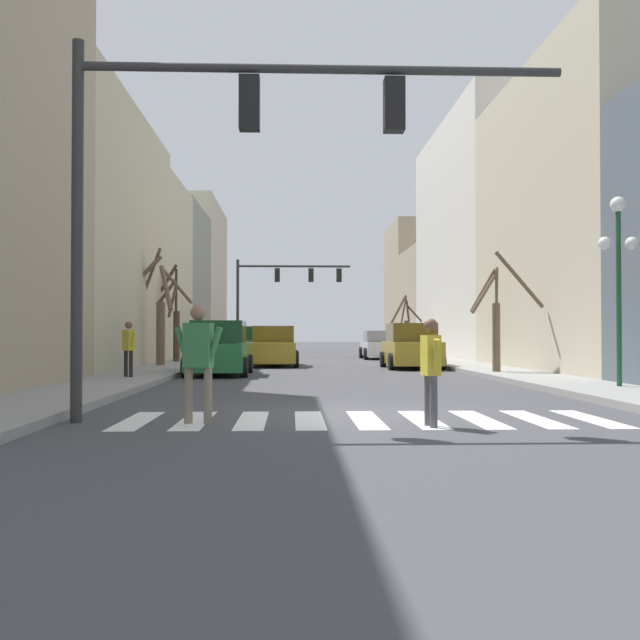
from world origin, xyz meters
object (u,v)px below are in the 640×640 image
pedestrian_on_left_sidewalk (128,344)px  street_tree_right_mid (157,311)px  car_parked_left_far (219,350)px  car_driving_away_lane (248,344)px  traffic_signal_near (227,142)px  street_lamp_right_corner (618,252)px  car_parked_right_mid (253,344)px  car_parked_left_near (411,348)px  pedestrian_crossing_street (198,353)px  traffic_signal_far (281,284)px  pedestrian_on_right_sidewalk (431,363)px  street_tree_left_far (406,326)px  car_at_intersection (274,347)px  car_parked_left_mid (379,346)px  street_tree_left_mid (497,315)px  street_tree_left_near (172,317)px

pedestrian_on_left_sidewalk → street_tree_right_mid: street_tree_right_mid is taller
car_parked_left_far → car_driving_away_lane: car_parked_left_far is taller
car_parked_left_far → traffic_signal_near: bearing=-174.0°
street_lamp_right_corner → car_parked_right_mid: 32.20m
traffic_signal_near → car_parked_left_near: 18.97m
car_parked_left_far → pedestrian_crossing_street: bearing=-175.8°
traffic_signal_far → pedestrian_on_right_sidewalk: (2.70, -35.20, -3.49)m
street_tree_left_far → pedestrian_on_right_sidewalk: bearing=-98.2°
car_parked_left_near → street_tree_right_mid: bearing=89.3°
traffic_signal_near → car_driving_away_lane: bearing=92.7°
car_parked_left_near → pedestrian_on_left_sidewalk: size_ratio=2.70×
car_parked_left_far → pedestrian_on_right_sidewalk: car_parked_left_far is taller
pedestrian_crossing_street → pedestrian_on_left_sidewalk: (-3.20, 9.94, 0.01)m
car_driving_away_lane → street_tree_left_far: 11.02m
traffic_signal_near → car_at_intersection: bearing=89.3°
street_lamp_right_corner → car_at_intersection: (-8.35, 14.82, -2.47)m
traffic_signal_near → car_parked_left_mid: traffic_signal_near is taller
pedestrian_on_left_sidewalk → street_tree_right_mid: size_ratio=0.34×
car_parked_left_far → car_parked_left_near: bearing=-58.0°
car_driving_away_lane → pedestrian_crossing_street: 30.37m
pedestrian_crossing_street → car_parked_left_near: bearing=-95.1°
traffic_signal_near → pedestrian_on_right_sidewalk: (3.04, -0.73, -3.40)m
traffic_signal_far → car_driving_away_lane: 5.91m
car_parked_left_near → car_parked_left_mid: bearing=-0.4°
pedestrian_on_left_sidewalk → car_at_intersection: bearing=-62.9°
car_parked_left_far → pedestrian_crossing_street: pedestrian_crossing_street is taller
pedestrian_on_left_sidewalk → street_tree_right_mid: 8.25m
car_at_intersection → street_tree_left_mid: bearing=43.1°
traffic_signal_near → car_parked_left_far: (-1.40, 13.29, -3.51)m
car_parked_left_far → street_tree_right_mid: 5.57m
pedestrian_on_right_sidewalk → street_tree_right_mid: size_ratio=0.34×
pedestrian_on_right_sidewalk → street_tree_right_mid: bearing=14.8°
car_at_intersection → car_parked_left_near: bearing=65.1°
car_parked_left_near → street_tree_left_near: size_ratio=0.98×
car_at_intersection → car_parked_right_mid: size_ratio=1.03×
traffic_signal_near → pedestrian_on_left_sidewalk: bearing=110.4°
car_parked_right_mid → street_tree_left_far: street_tree_left_far is taller
pedestrian_on_left_sidewalk → car_parked_right_mid: bearing=-47.6°
car_at_intersection → pedestrian_crossing_street: size_ratio=2.70×
pedestrian_on_right_sidewalk → pedestrian_on_left_sidewalk: bearing=25.9°
car_at_intersection → pedestrian_on_right_sidewalk: car_at_intersection is taller
traffic_signal_far → car_at_intersection: size_ratio=1.44×
traffic_signal_near → street_tree_right_mid: size_ratio=1.65×
traffic_signal_near → street_tree_right_mid: traffic_signal_near is taller
car_parked_left_mid → pedestrian_crossing_street: 30.04m
car_parked_left_far → car_parked_right_mid: 22.66m
car_driving_away_lane → street_tree_right_mid: 12.67m
car_parked_left_far → street_tree_left_far: bearing=-23.6°
car_parked_left_mid → pedestrian_crossing_street: bearing=168.0°
car_parked_left_mid → car_driving_away_lane: bearing=82.4°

